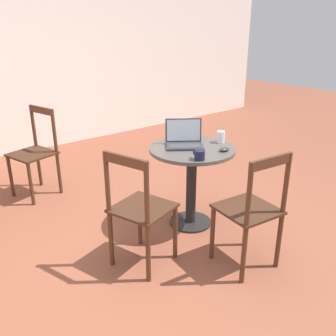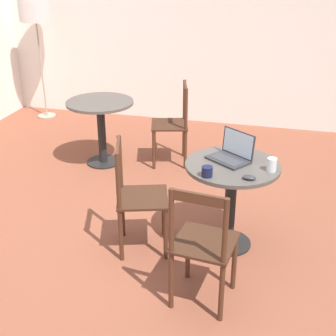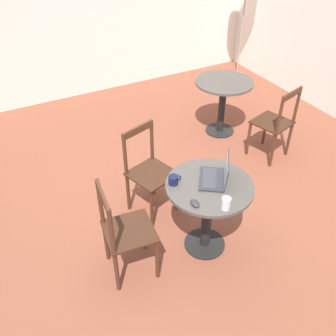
{
  "view_description": "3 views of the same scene",
  "coord_description": "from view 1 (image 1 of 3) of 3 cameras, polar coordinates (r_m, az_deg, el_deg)",
  "views": [
    {
      "loc": [
        -2.07,
        1.64,
        1.78
      ],
      "look_at": [
        0.03,
        -0.04,
        0.71
      ],
      "focal_mm": 40.0,
      "sensor_mm": 36.0,
      "label": 1
    },
    {
      "loc": [
        -3.15,
        -0.77,
        2.27
      ],
      "look_at": [
        0.24,
        0.09,
        0.63
      ],
      "focal_mm": 50.0,
      "sensor_mm": 36.0,
      "label": 2
    },
    {
      "loc": [
        -1.25,
        -2.39,
        2.76
      ],
      "look_at": [
        0.07,
        0.05,
        0.63
      ],
      "focal_mm": 40.0,
      "sensor_mm": 36.0,
      "label": 3
    }
  ],
  "objects": [
    {
      "name": "wall_side",
      "position": [
        5.57,
        -22.28,
        15.78
      ],
      "size": [
        0.06,
        9.4,
        2.7
      ],
      "color": "white",
      "rests_on": "ground_plane"
    },
    {
      "name": "chair_near_left",
      "position": [
        2.82,
        12.62,
        -6.5
      ],
      "size": [
        0.45,
        0.45,
        0.93
      ],
      "color": "#472819",
      "rests_on": "ground_plane"
    },
    {
      "name": "cafe_table_near",
      "position": [
        3.31,
        3.63,
        0.14
      ],
      "size": [
        0.75,
        0.75,
        0.74
      ],
      "color": "black",
      "rests_on": "ground_plane"
    },
    {
      "name": "mug",
      "position": [
        2.95,
        4.82,
        1.98
      ],
      "size": [
        0.12,
        0.08,
        0.08
      ],
      "color": "#141938",
      "rests_on": "cafe_table_near"
    },
    {
      "name": "chair_mid_front",
      "position": [
        4.19,
        -19.51,
        2.19
      ],
      "size": [
        0.49,
        0.49,
        0.93
      ],
      "color": "#472819",
      "rests_on": "ground_plane"
    },
    {
      "name": "laptop",
      "position": [
        3.27,
        2.47,
        4.16
      ],
      "size": [
        0.37,
        0.39,
        0.23
      ],
      "color": "#2D2D33",
      "rests_on": "cafe_table_near"
    },
    {
      "name": "drinking_glass",
      "position": [
        3.4,
        8.04,
        4.72
      ],
      "size": [
        0.07,
        0.07,
        0.1
      ],
      "color": "silver",
      "rests_on": "cafe_table_near"
    },
    {
      "name": "ground_plane",
      "position": [
        3.18,
        -0.23,
        -12.2
      ],
      "size": [
        16.0,
        16.0,
        0.0
      ],
      "primitive_type": "plane",
      "color": "brown"
    },
    {
      "name": "mouse",
      "position": [
        3.18,
        8.58,
        2.83
      ],
      "size": [
        0.06,
        0.1,
        0.03
      ],
      "color": "#2D2D33",
      "rests_on": "cafe_table_near"
    },
    {
      "name": "chair_near_back",
      "position": [
        2.78,
        -4.41,
        -6.44
      ],
      "size": [
        0.51,
        0.51,
        0.93
      ],
      "color": "#472819",
      "rests_on": "ground_plane"
    }
  ]
}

